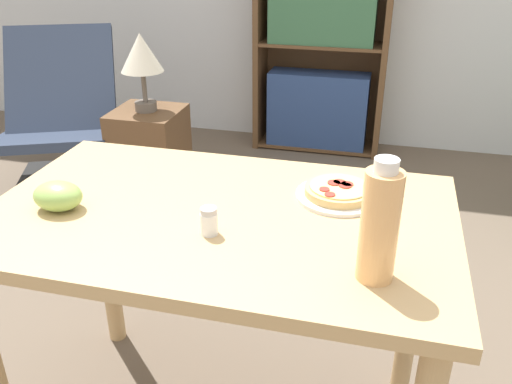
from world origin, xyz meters
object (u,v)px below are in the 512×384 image
Objects in this scene: grape_bunch at (58,196)px; table_lamp at (141,56)px; pizza_on_plate at (339,192)px; lounge_chair_near at (63,144)px; salt_shaker at (211,221)px; side_table at (151,159)px; bookshelf at (321,54)px; drink_bottle at (380,225)px.

grape_bunch is 1.46m from table_lamp.
lounge_chair_near reaches higher than pizza_on_plate.
side_table is at bearing 120.27° from salt_shaker.
bookshelf is (0.30, 2.48, -0.15)m from grape_bunch.
salt_shaker is 0.05× the size of bookshelf.
drink_bottle is 1.92m from table_lamp.
salt_shaker is at bearing -59.73° from table_lamp.
bookshelf is 3.65× the size of table_lamp.
grape_bunch is 1.82m from lounge_chair_near.
grape_bunch is 2.51m from bookshelf.
salt_shaker is 2.51m from bookshelf.
table_lamp is (-0.43, 1.40, 0.02)m from grape_bunch.
grape_bunch is 0.13× the size of lounge_chair_near.
table_lamp is (0.55, -0.05, 0.53)m from lounge_chair_near.
bookshelf is 1.36m from side_table.
lounge_chair_near reaches higher than salt_shaker.
table_lamp reaches higher than salt_shaker.
drink_bottle reaches higher than lounge_chair_near.
bookshelf is at bearing 83.03° from grape_bunch.
drink_bottle is at bearing -64.89° from lounge_chair_near.
lounge_chair_near is at bearing 143.44° from pizza_on_plate.
drink_bottle is 0.47× the size of side_table.
bookshelf is (-0.10, 2.51, -0.15)m from salt_shaker.
table_lamp reaches higher than side_table.
table_lamp is (-0.83, 1.42, 0.02)m from salt_shaker.
pizza_on_plate is 1.80× the size of grape_bunch.
lounge_chair_near is 0.76m from table_lamp.
pizza_on_plate is 1.67m from side_table.
lounge_chair_near is 1.68m from bookshelf.
pizza_on_plate is 3.35× the size of salt_shaker.
bookshelf is (-0.36, 2.25, -0.13)m from pizza_on_plate.
bookshelf is at bearing 55.97° from side_table.
pizza_on_plate is 0.24× the size of lounge_chair_near.
table_lamp is at bearing -28.36° from lounge_chair_near.
drink_bottle is at bearing -51.41° from table_lamp.
pizza_on_plate is 0.36m from salt_shaker.
drink_bottle is 0.67× the size of table_lamp.
salt_shaker is (-0.37, 0.08, -0.09)m from drink_bottle.
lounge_chair_near is 1.72× the size of side_table.
pizza_on_plate is 0.86× the size of drink_bottle.
bookshelf reaches higher than lounge_chair_near.
table_lamp is (-0.00, 0.00, 0.54)m from side_table.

